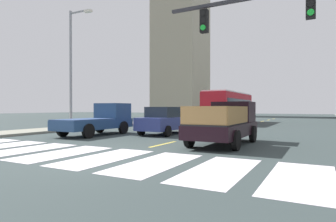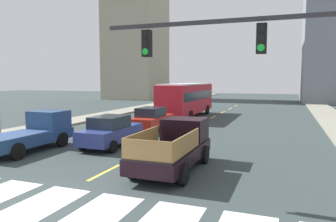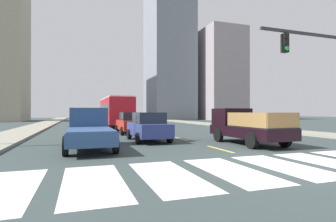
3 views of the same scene
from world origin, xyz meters
TOP-DOWN VIEW (x-y plane):
  - ground_plane at (0.00, 0.00)m, footprint 160.00×160.00m
  - sidewalk_right at (10.83, 18.00)m, footprint 2.88×110.00m
  - sidewalk_left at (-10.83, 18.00)m, footprint 2.88×110.00m
  - crosswalk_stripe_0 at (-7.90, 0.00)m, footprint 1.48×3.85m
  - crosswalk_stripe_1 at (-5.92, 0.00)m, footprint 1.48×3.85m
  - crosswalk_stripe_2 at (-3.95, 0.00)m, footprint 1.48×3.85m
  - crosswalk_stripe_3 at (-1.97, 0.00)m, footprint 1.48×3.85m
  - crosswalk_stripe_4 at (0.00, 0.00)m, footprint 1.48×3.85m
  - crosswalk_stripe_5 at (1.97, 0.00)m, footprint 1.48×3.85m
  - lane_dash_0 at (0.00, 4.00)m, footprint 0.16×2.40m
  - lane_dash_1 at (0.00, 9.00)m, footprint 0.16×2.40m
  - lane_dash_2 at (0.00, 14.00)m, footprint 0.16×2.40m
  - lane_dash_3 at (0.00, 19.00)m, footprint 0.16×2.40m
  - lane_dash_4 at (0.00, 24.00)m, footprint 0.16×2.40m
  - lane_dash_5 at (0.00, 29.00)m, footprint 0.16×2.40m
  - lane_dash_6 at (0.00, 34.00)m, footprint 0.16×2.40m
  - lane_dash_7 at (0.00, 39.00)m, footprint 0.16×2.40m
  - pickup_stakebed at (2.46, 5.61)m, footprint 2.18×5.20m
  - pickup_dark at (-5.79, 6.34)m, footprint 2.18×5.20m
  - city_bus at (-2.40, 22.99)m, footprint 2.72×10.80m
  - sedan_far at (-2.32, 14.06)m, footprint 2.02×4.40m
  - sedan_near_left at (-2.33, 8.40)m, footprint 2.02×4.40m
  - tower_tall_centre at (13.66, 51.00)m, footprint 9.41×11.97m
  - block_mid_right at (24.41, 46.16)m, footprint 8.77×10.60m

SIDE VIEW (x-z plane):
  - ground_plane at x=0.00m, z-range 0.00..0.00m
  - lane_dash_0 at x=0.00m, z-range 0.00..0.01m
  - lane_dash_1 at x=0.00m, z-range 0.00..0.01m
  - lane_dash_2 at x=0.00m, z-range 0.00..0.01m
  - lane_dash_3 at x=0.00m, z-range 0.00..0.01m
  - lane_dash_4 at x=0.00m, z-range 0.00..0.01m
  - lane_dash_5 at x=0.00m, z-range 0.00..0.01m
  - lane_dash_6 at x=0.00m, z-range 0.00..0.01m
  - lane_dash_7 at x=0.00m, z-range 0.00..0.01m
  - crosswalk_stripe_0 at x=-7.90m, z-range 0.00..0.01m
  - crosswalk_stripe_1 at x=-5.92m, z-range 0.00..0.01m
  - crosswalk_stripe_2 at x=-3.95m, z-range 0.00..0.01m
  - crosswalk_stripe_3 at x=-1.97m, z-range 0.00..0.01m
  - crosswalk_stripe_4 at x=0.00m, z-range 0.00..0.01m
  - crosswalk_stripe_5 at x=1.97m, z-range 0.00..0.01m
  - sidewalk_right at x=10.83m, z-range 0.00..0.15m
  - sidewalk_left at x=-10.83m, z-range 0.00..0.15m
  - sedan_far at x=-2.32m, z-range 0.00..1.72m
  - sedan_near_left at x=-2.33m, z-range 0.00..1.72m
  - pickup_dark at x=-5.79m, z-range -0.06..1.90m
  - pickup_stakebed at x=2.46m, z-range -0.04..1.92m
  - city_bus at x=-2.40m, z-range 0.29..3.61m
  - block_mid_right at x=24.41m, z-range 0.00..20.60m
  - tower_tall_centre at x=13.66m, z-range 0.00..30.02m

